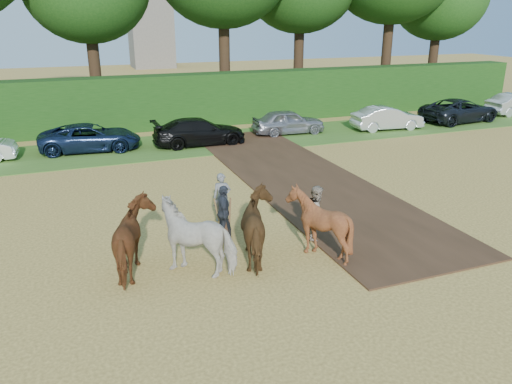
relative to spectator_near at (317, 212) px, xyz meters
name	(u,v)px	position (x,y,z in m)	size (l,w,h in m)	color
ground	(362,259)	(0.51, -1.68, -0.80)	(120.00, 120.00, 0.00)	gold
earth_strip	(299,178)	(2.01, 5.32, -0.77)	(4.50, 17.00, 0.05)	#472D1C
grass_verge	(214,142)	(0.51, 12.32, -0.78)	(50.00, 5.00, 0.03)	#38601E
hedgerow	(192,100)	(0.51, 16.82, 0.70)	(46.00, 1.60, 3.00)	#14380F
spectator_near	(317,212)	(0.00, 0.00, 0.00)	(0.78, 0.61, 1.60)	tan
spectator_far	(224,212)	(-2.52, 0.95, 0.00)	(0.94, 0.39, 1.61)	#262B33
plough_team	(231,230)	(-2.82, -0.60, 0.12)	(6.39, 4.48, 1.86)	brown
parked_cars	(271,125)	(3.72, 12.37, -0.13)	(41.14, 3.50, 1.41)	#BABAC1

